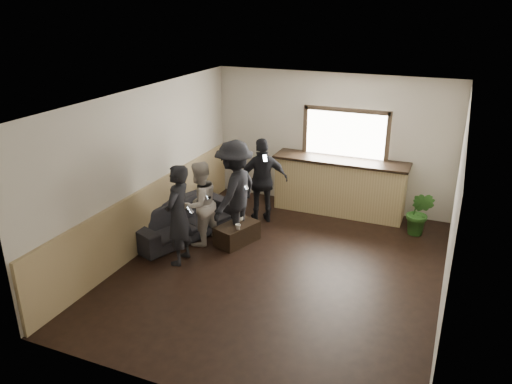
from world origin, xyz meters
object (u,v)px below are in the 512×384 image
at_px(person_a, 178,215).
at_px(sofa, 184,219).
at_px(person_b, 200,204).
at_px(person_d, 263,181).
at_px(coffee_table, 237,233).
at_px(cup_b, 238,227).
at_px(cup_a, 240,219).
at_px(bar_counter, 340,183).
at_px(potted_plant, 420,213).
at_px(person_c, 235,192).

bearing_deg(person_a, sofa, -158.81).
bearing_deg(person_b, person_d, 172.74).
relative_size(sofa, coffee_table, 2.71).
height_order(cup_b, person_a, person_a).
distance_m(cup_a, person_d, 1.01).
xyz_separation_m(bar_counter, person_a, (-1.94, -3.09, 0.21)).
height_order(potted_plant, person_d, person_d).
height_order(coffee_table, person_b, person_b).
height_order(potted_plant, person_b, person_b).
distance_m(cup_b, person_b, 0.79).
bearing_deg(cup_b, person_d, 91.52).
height_order(coffee_table, potted_plant, potted_plant).
bearing_deg(bar_counter, person_b, -129.45).
height_order(coffee_table, cup_b, cup_b).
distance_m(coffee_table, cup_b, 0.30).
bearing_deg(bar_counter, coffee_table, -122.96).
relative_size(cup_b, person_b, 0.06).
distance_m(bar_counter, person_a, 3.65).
bearing_deg(person_b, cup_b, 117.62).
xyz_separation_m(bar_counter, sofa, (-2.39, -2.17, -0.32)).
distance_m(coffee_table, person_d, 1.26).
bearing_deg(cup_a, person_d, 85.08).
xyz_separation_m(sofa, coffee_table, (1.04, 0.08, -0.14)).
bearing_deg(person_c, person_b, -48.14).
bearing_deg(person_c, bar_counter, 147.94).
bearing_deg(potted_plant, sofa, -157.47).
distance_m(bar_counter, person_d, 1.65).
height_order(bar_counter, person_a, bar_counter).
height_order(cup_b, person_b, person_b).
height_order(bar_counter, cup_b, bar_counter).
relative_size(coffee_table, person_c, 0.43).
bearing_deg(cup_b, cup_a, 108.79).
xyz_separation_m(coffee_table, cup_a, (-0.01, 0.16, 0.23)).
bearing_deg(potted_plant, person_b, -152.55).
xyz_separation_m(person_c, person_d, (0.16, 0.95, -0.09)).
distance_m(cup_b, person_a, 1.17).
bearing_deg(coffee_table, person_c, 127.09).
relative_size(cup_b, person_d, 0.06).
bearing_deg(coffee_table, potted_plant, 27.93).
bearing_deg(coffee_table, cup_b, -58.69).
relative_size(cup_b, person_a, 0.06).
xyz_separation_m(sofa, potted_plant, (4.03, 1.67, 0.13)).
xyz_separation_m(coffee_table, person_b, (-0.59, -0.27, 0.59)).
bearing_deg(person_c, person_a, -19.82).
bearing_deg(coffee_table, sofa, -175.33).
bearing_deg(sofa, bar_counter, -26.92).
bearing_deg(cup_a, sofa, -166.72).
bearing_deg(coffee_table, cup_a, 93.24).
height_order(coffee_table, person_d, person_d).
bearing_deg(sofa, person_b, -91.88).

